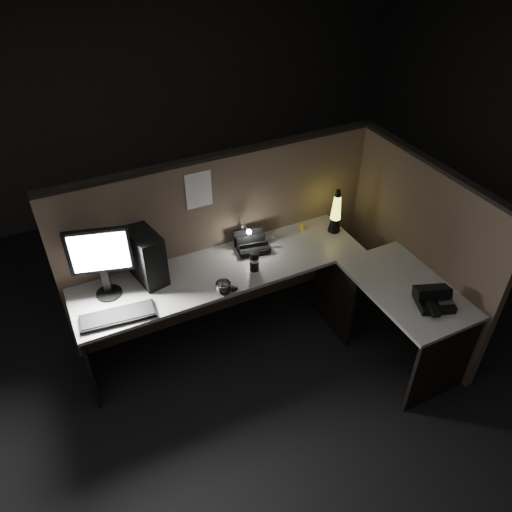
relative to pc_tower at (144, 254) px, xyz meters
name	(u,v)px	position (x,y,z in m)	size (l,w,h in m)	color
floor	(273,379)	(0.69, -0.77, -0.94)	(6.00, 6.00, 0.00)	black
room_shell	(279,203)	(0.69, -0.77, 0.68)	(6.00, 6.00, 6.00)	silver
partition_back	(223,240)	(0.69, 0.16, -0.19)	(2.66, 0.06, 1.50)	brown
partition_right	(416,251)	(2.02, -0.67, -0.19)	(0.06, 1.66, 1.50)	brown
desk	(280,298)	(0.87, -0.52, -0.36)	(2.60, 1.60, 0.73)	#AAA7A1
pc_tower	(144,254)	(0.00, 0.00, 0.00)	(0.18, 0.39, 0.41)	black
monitor	(100,256)	(-0.31, -0.06, 0.13)	(0.43, 0.19, 0.56)	black
keyboard	(118,316)	(-0.31, -0.35, -0.19)	(0.51, 0.17, 0.03)	black
mouse	(232,289)	(0.51, -0.43, -0.19)	(0.08, 0.06, 0.03)	black
clip_lamp	(246,235)	(0.83, 0.00, -0.08)	(0.04, 0.17, 0.21)	silver
organizer	(251,245)	(0.86, -0.04, -0.17)	(0.27, 0.25, 0.18)	black
lava_lamp	(336,214)	(1.61, -0.11, -0.04)	(0.11, 0.11, 0.40)	black
travel_mug	(254,261)	(0.76, -0.29, -0.12)	(0.07, 0.07, 0.17)	black
steel_mug	(223,288)	(0.44, -0.43, -0.16)	(0.12, 0.12, 0.10)	#B5B6BD
figurine	(302,225)	(1.37, 0.02, -0.16)	(0.05, 0.05, 0.05)	gold
pinned_paper	(199,190)	(0.50, 0.12, 0.35)	(0.21, 0.00, 0.29)	white
desk_phone	(433,298)	(1.73, -1.19, -0.15)	(0.30, 0.30, 0.15)	black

